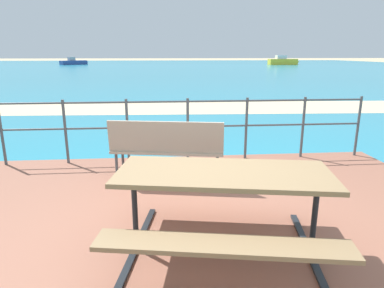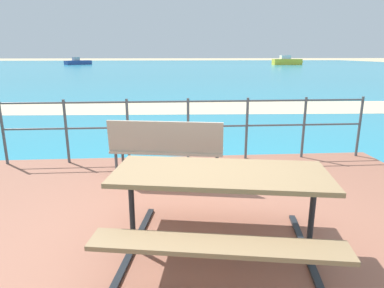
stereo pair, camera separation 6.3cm
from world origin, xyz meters
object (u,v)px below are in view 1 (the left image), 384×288
at_px(boat_near, 283,61).
at_px(boat_mid, 74,62).
at_px(picnic_table, 223,191).
at_px(park_bench, 167,145).

height_order(boat_near, boat_mid, boat_near).
height_order(picnic_table, boat_mid, boat_mid).
relative_size(picnic_table, boat_near, 0.41).
bearing_deg(picnic_table, park_bench, 114.12).
relative_size(boat_near, boat_mid, 1.21).
bearing_deg(park_bench, boat_near, -101.10).
bearing_deg(park_bench, picnic_table, 114.32).
bearing_deg(picnic_table, boat_mid, 114.97).
distance_m(picnic_table, boat_near, 53.93).
height_order(park_bench, boat_mid, boat_mid).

